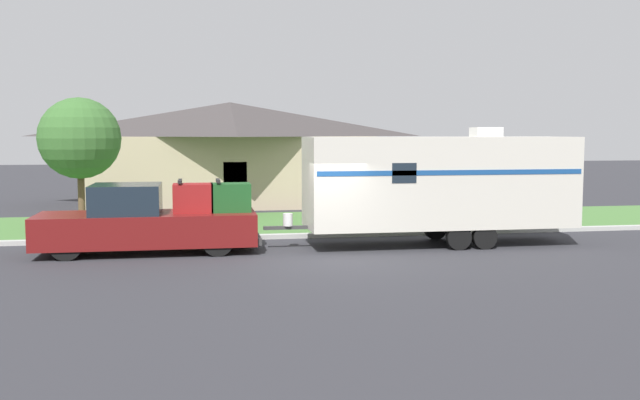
# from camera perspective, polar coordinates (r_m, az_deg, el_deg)

# --- Properties ---
(ground_plane) EXTENTS (120.00, 120.00, 0.00)m
(ground_plane) POSITION_cam_1_polar(r_m,az_deg,el_deg) (19.07, 0.45, -4.68)
(ground_plane) COLOR #2D2D33
(curb_strip) EXTENTS (80.00, 0.30, 0.14)m
(curb_strip) POSITION_cam_1_polar(r_m,az_deg,el_deg) (22.71, -1.24, -2.87)
(curb_strip) COLOR #ADADA8
(curb_strip) RESTS_ON ground_plane
(lawn_strip) EXTENTS (80.00, 7.00, 0.03)m
(lawn_strip) POSITION_cam_1_polar(r_m,az_deg,el_deg) (26.30, -2.43, -1.86)
(lawn_strip) COLOR #477538
(lawn_strip) RESTS_ON ground_plane
(house_across_street) EXTENTS (13.43, 8.59, 4.78)m
(house_across_street) POSITION_cam_1_polar(r_m,az_deg,el_deg) (34.44, -7.17, 3.93)
(house_across_street) COLOR tan
(house_across_street) RESTS_ON ground_plane
(pickup_truck) EXTENTS (6.09, 2.09, 2.03)m
(pickup_truck) POSITION_cam_1_polar(r_m,az_deg,el_deg) (20.37, -13.43, -1.64)
(pickup_truck) COLOR black
(pickup_truck) RESTS_ON ground_plane
(travel_trailer) EXTENTS (9.21, 2.31, 3.50)m
(travel_trailer) POSITION_cam_1_polar(r_m,az_deg,el_deg) (21.44, 9.55, 1.44)
(travel_trailer) COLOR black
(travel_trailer) RESTS_ON ground_plane
(mailbox) EXTENTS (0.48, 0.20, 1.40)m
(mailbox) POSITION_cam_1_polar(r_m,az_deg,el_deg) (23.75, 1.28, -0.07)
(mailbox) COLOR brown
(mailbox) RESTS_ON ground_plane
(tree_in_yard) EXTENTS (2.85, 2.85, 4.57)m
(tree_in_yard) POSITION_cam_1_polar(r_m,az_deg,el_deg) (26.44, -18.67, 4.68)
(tree_in_yard) COLOR brown
(tree_in_yard) RESTS_ON ground_plane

